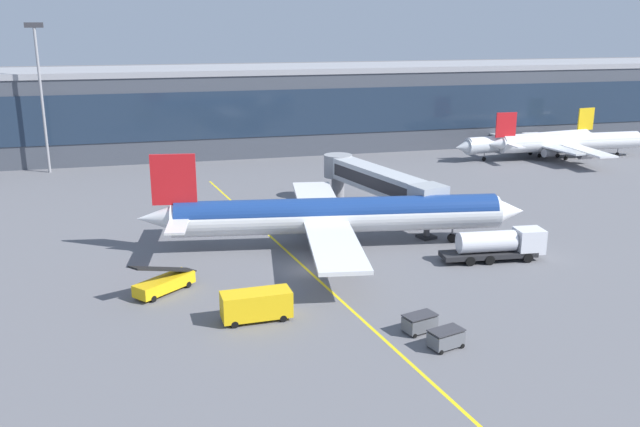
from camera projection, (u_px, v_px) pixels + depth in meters
ground_plane at (306, 269)px, 68.45m from camera, size 700.00×700.00×0.00m
apron_lead_in_line at (300, 263)px, 70.27m from camera, size 10.96×79.33×0.01m
terminal_building at (242, 109)px, 129.40m from camera, size 207.03×18.75×15.78m
main_airliner at (335, 215)px, 74.48m from camera, size 42.73×34.22×10.71m
jet_bridge at (376, 180)px, 86.18m from camera, size 9.09×23.64×6.30m
fuel_tanker at (499, 244)px, 70.63m from camera, size 10.99×3.49×3.25m
belt_loader at (164, 282)px, 62.36m from camera, size 6.16×5.42×3.49m
lavatory_truck at (255, 304)px, 56.50m from camera, size 5.89×2.55×2.50m
baggage_cart_0 at (446, 338)px, 51.88m from camera, size 2.97×2.22×1.48m
baggage_cart_1 at (420, 323)px, 54.53m from camera, size 2.97×2.22×1.48m
commuter_jet_far at (530, 141)px, 124.28m from camera, size 32.05×25.59×8.34m
commuter_jet_near at (570, 142)px, 122.74m from camera, size 32.59×25.81×8.71m
apron_light_mast_0 at (41, 87)px, 108.51m from camera, size 2.80×0.50×23.85m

